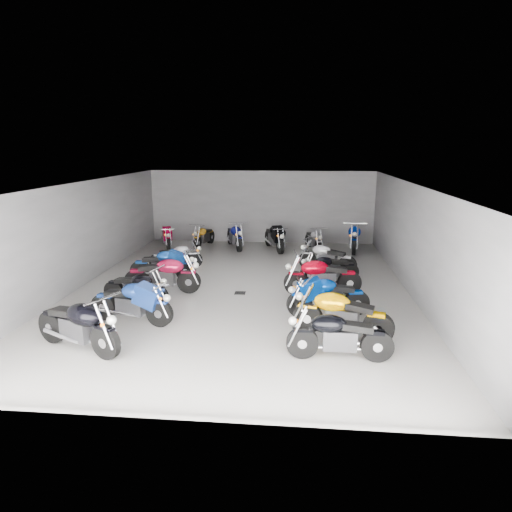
# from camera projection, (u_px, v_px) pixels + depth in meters

# --- Properties ---
(ground) EXTENTS (14.00, 14.00, 0.00)m
(ground) POSITION_uv_depth(u_px,v_px,m) (242.00, 288.00, 14.05)
(ground) COLOR gray
(ground) RESTS_ON ground
(wall_back) EXTENTS (10.00, 0.10, 3.20)m
(wall_back) POSITION_uv_depth(u_px,v_px,m) (261.00, 207.00, 20.44)
(wall_back) COLOR slate
(wall_back) RESTS_ON ground
(wall_left) EXTENTS (0.10, 14.00, 3.20)m
(wall_left) POSITION_uv_depth(u_px,v_px,m) (82.00, 234.00, 14.13)
(wall_left) COLOR slate
(wall_left) RESTS_ON ground
(wall_right) EXTENTS (0.10, 14.00, 3.20)m
(wall_right) POSITION_uv_depth(u_px,v_px,m) (413.00, 240.00, 13.21)
(wall_right) COLOR slate
(wall_right) RESTS_ON ground
(ceiling) EXTENTS (10.00, 14.00, 0.04)m
(ceiling) POSITION_uv_depth(u_px,v_px,m) (241.00, 183.00, 13.29)
(ceiling) COLOR black
(ceiling) RESTS_ON wall_back
(drain_grate) EXTENTS (0.32, 0.32, 0.01)m
(drain_grate) POSITION_uv_depth(u_px,v_px,m) (240.00, 293.00, 13.56)
(drain_grate) COLOR black
(drain_grate) RESTS_ON ground
(motorcycle_left_a) EXTENTS (2.25, 1.13, 1.05)m
(motorcycle_left_a) POSITION_uv_depth(u_px,v_px,m) (78.00, 325.00, 9.64)
(motorcycle_left_a) COLOR black
(motorcycle_left_a) RESTS_ON ground
(motorcycle_left_b) EXTENTS (2.22, 0.63, 0.98)m
(motorcycle_left_b) POSITION_uv_depth(u_px,v_px,m) (132.00, 303.00, 11.15)
(motorcycle_left_b) COLOR black
(motorcycle_left_b) RESTS_ON ground
(motorcycle_left_c) EXTENTS (1.98, 0.60, 0.88)m
(motorcycle_left_c) POSITION_uv_depth(u_px,v_px,m) (136.00, 288.00, 12.48)
(motorcycle_left_c) COLOR black
(motorcycle_left_c) RESTS_ON ground
(motorcycle_left_d) EXTENTS (2.29, 0.46, 1.01)m
(motorcycle_left_d) POSITION_uv_depth(u_px,v_px,m) (163.00, 275.00, 13.50)
(motorcycle_left_d) COLOR black
(motorcycle_left_d) RESTS_ON ground
(motorcycle_left_e) EXTENTS (2.16, 0.44, 0.95)m
(motorcycle_left_e) POSITION_uv_depth(u_px,v_px,m) (164.00, 265.00, 14.70)
(motorcycle_left_e) COLOR black
(motorcycle_left_e) RESTS_ON ground
(motorcycle_left_f) EXTENTS (1.83, 0.73, 0.83)m
(motorcycle_left_f) POSITION_uv_depth(u_px,v_px,m) (177.00, 256.00, 16.18)
(motorcycle_left_f) COLOR black
(motorcycle_left_f) RESTS_ON ground
(motorcycle_right_a) EXTENTS (2.17, 0.42, 0.95)m
(motorcycle_right_a) POSITION_uv_depth(u_px,v_px,m) (338.00, 336.00, 9.24)
(motorcycle_right_a) COLOR black
(motorcycle_right_a) RESTS_ON ground
(motorcycle_right_b) EXTENTS (2.26, 0.81, 1.02)m
(motorcycle_right_b) POSITION_uv_depth(u_px,v_px,m) (341.00, 314.00, 10.31)
(motorcycle_right_b) COLOR black
(motorcycle_right_b) RESTS_ON ground
(motorcycle_right_c) EXTENTS (2.14, 0.57, 0.95)m
(motorcycle_right_c) POSITION_uv_depth(u_px,v_px,m) (327.00, 297.00, 11.65)
(motorcycle_right_c) COLOR black
(motorcycle_right_c) RESTS_ON ground
(motorcycle_right_d) EXTENTS (2.29, 0.52, 1.01)m
(motorcycle_right_d) POSITION_uv_depth(u_px,v_px,m) (322.00, 276.00, 13.34)
(motorcycle_right_d) COLOR black
(motorcycle_right_d) RESTS_ON ground
(motorcycle_right_e) EXTENTS (1.92, 0.70, 0.87)m
(motorcycle_right_e) POSITION_uv_depth(u_px,v_px,m) (329.00, 268.00, 14.52)
(motorcycle_right_e) COLOR black
(motorcycle_right_e) RESTS_ON ground
(motorcycle_right_f) EXTENTS (1.98, 0.92, 0.92)m
(motorcycle_right_f) POSITION_uv_depth(u_px,v_px,m) (327.00, 257.00, 15.80)
(motorcycle_right_f) COLOR black
(motorcycle_right_f) RESTS_ON ground
(motorcycle_back_a) EXTENTS (0.89, 1.88, 0.87)m
(motorcycle_back_a) POSITION_uv_depth(u_px,v_px,m) (166.00, 236.00, 19.66)
(motorcycle_back_a) COLOR black
(motorcycle_back_a) RESTS_ON ground
(motorcycle_back_b) EXTENTS (0.58, 1.91, 0.85)m
(motorcycle_back_b) POSITION_uv_depth(u_px,v_px,m) (204.00, 236.00, 19.75)
(motorcycle_back_b) COLOR black
(motorcycle_back_b) RESTS_ON ground
(motorcycle_back_c) EXTENTS (0.95, 2.10, 0.97)m
(motorcycle_back_c) POSITION_uv_depth(u_px,v_px,m) (235.00, 236.00, 19.42)
(motorcycle_back_c) COLOR black
(motorcycle_back_c) RESTS_ON ground
(motorcycle_back_d) EXTENTS (0.95, 2.19, 1.01)m
(motorcycle_back_d) POSITION_uv_depth(u_px,v_px,m) (275.00, 237.00, 19.06)
(motorcycle_back_d) COLOR black
(motorcycle_back_d) RESTS_ON ground
(motorcycle_back_e) EXTENTS (0.66, 1.93, 0.87)m
(motorcycle_back_e) POSITION_uv_depth(u_px,v_px,m) (314.00, 240.00, 18.92)
(motorcycle_back_e) COLOR black
(motorcycle_back_e) RESTS_ON ground
(motorcycle_back_f) EXTENTS (0.54, 2.40, 1.05)m
(motorcycle_back_f) POSITION_uv_depth(u_px,v_px,m) (354.00, 237.00, 18.89)
(motorcycle_back_f) COLOR black
(motorcycle_back_f) RESTS_ON ground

